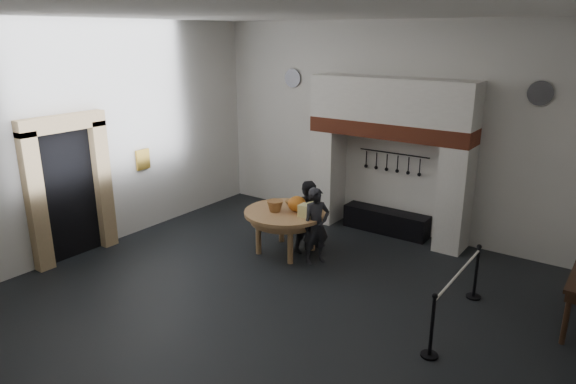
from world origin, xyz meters
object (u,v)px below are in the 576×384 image
Objects in this scene: work_table at (286,212)px; visitor_near at (316,226)px; visitor_far at (310,216)px; barrier_post_near at (432,327)px; iron_range at (386,221)px; barrier_post_far at (476,273)px.

work_table is 0.75m from visitor_near.
barrier_post_near is at bearing -111.33° from visitor_far.
iron_range is at bearing -13.89° from visitor_far.
work_table is 3.69m from barrier_post_far.
iron_range is 2.53m from work_table.
iron_range is 2.05m from visitor_far.
visitor_near is at bearing -3.54° from work_table.
iron_range is 4.60m from barrier_post_near.
visitor_near is at bearing 150.38° from barrier_post_near.
visitor_far reaches higher than barrier_post_near.
visitor_far is 3.90m from barrier_post_near.
visitor_far is 1.62× the size of barrier_post_far.
work_table is at bearing -175.27° from barrier_post_far.
visitor_far is at bearing -114.38° from iron_range.
barrier_post_near is 1.00× the size of barrier_post_far.
iron_range is 2.11× the size of barrier_post_far.
barrier_post_far is at bearing 90.00° from barrier_post_near.
visitor_far is at bearing 74.48° from visitor_near.
work_table is at bearing 155.07° from barrier_post_near.
visitor_near is 0.57m from visitor_far.
barrier_post_far is (3.30, -0.05, -0.28)m from visitor_far.
visitor_far is (-0.82, -1.81, 0.48)m from iron_range.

